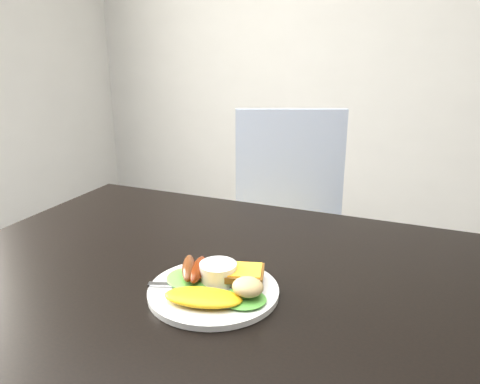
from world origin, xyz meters
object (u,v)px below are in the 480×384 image
dining_chair (272,251)px  plate (214,291)px  dining_table (235,284)px  person (368,213)px

dining_chair → plate: 0.90m
dining_table → person: size_ratio=0.88×
person → dining_table: bearing=58.0°
plate → person: bearing=76.4°
dining_chair → person: size_ratio=0.30×
dining_table → dining_chair: (-0.17, 0.75, -0.28)m
person → plate: (-0.17, -0.71, 0.07)m
plate → dining_chair: bearing=101.4°
dining_chair → plate: (0.17, -0.83, 0.31)m
dining_table → person: person is taller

